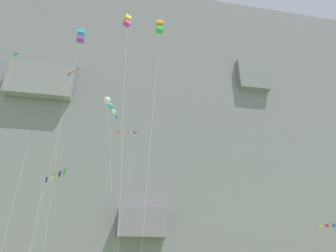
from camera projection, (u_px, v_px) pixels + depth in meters
cliff_face at (142, 120)px, 83.82m from camera, size 180.00×30.81×82.39m
kite_banner_high_center at (127, 147)px, 46.38m from camera, size 3.89×4.84×22.83m
kite_windsock_mid_left at (110, 106)px, 41.79m from camera, size 3.81×7.39×24.31m
kite_banner_mid_center at (72, 81)px, 45.84m from camera, size 2.89×5.96×31.88m
kite_box_low_center at (127, 21)px, 34.10m from camera, size 1.53×5.87×30.17m
kite_banner_high_right at (54, 178)px, 33.31m from camera, size 3.60×7.22×12.00m
kite_banner_low_right at (28, 148)px, 34.08m from camera, size 2.19×6.88×16.30m
kite_box_low_left at (160, 27)px, 37.22m from camera, size 2.45×6.39×32.04m
kite_box_upper_mid at (81, 36)px, 39.83m from camera, size 1.00×3.93×32.91m
kite_banner_mid_right at (336, 228)px, 39.18m from camera, size 4.84×2.28×7.07m
kite_delta_upper_right at (9, 69)px, 43.80m from camera, size 2.65×3.08×33.25m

